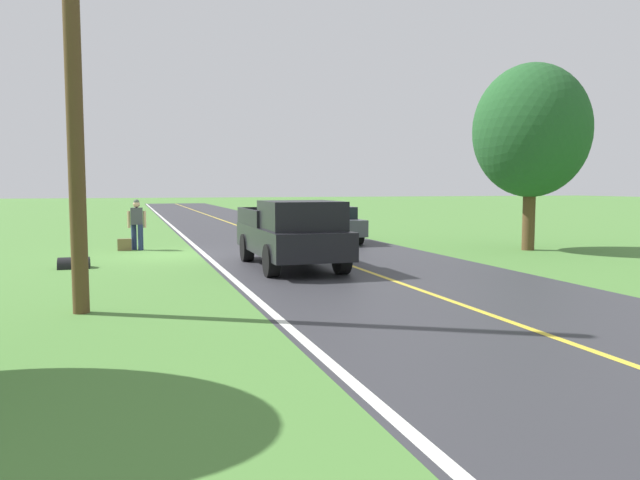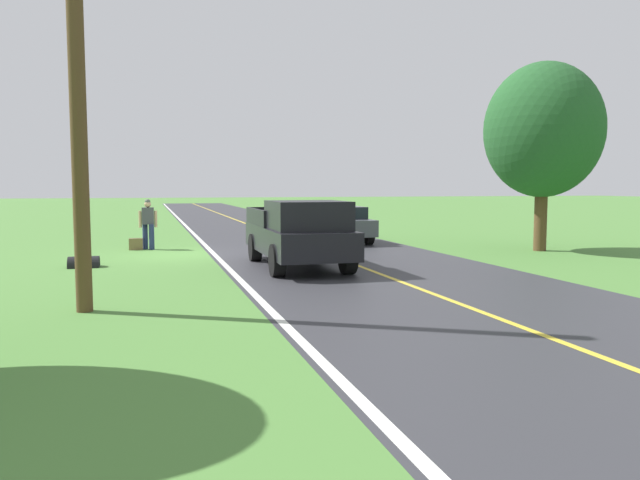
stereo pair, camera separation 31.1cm
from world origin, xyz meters
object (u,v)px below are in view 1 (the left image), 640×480
(pickup_truck_passing, at_px, (293,232))
(sedan_near_oncoming, at_px, (326,223))
(utility_pole_roadside, at_px, (73,61))
(hitchhiker_walking, at_px, (137,222))
(suitcase_carried, at_px, (125,245))
(tree_far_side_near, at_px, (531,131))

(pickup_truck_passing, relative_size, sedan_near_oncoming, 1.23)
(utility_pole_roadside, bearing_deg, hitchhiker_walking, -95.98)
(suitcase_carried, height_order, utility_pole_roadside, utility_pole_roadside)
(hitchhiker_walking, height_order, sedan_near_oncoming, hitchhiker_walking)
(suitcase_carried, xyz_separation_m, utility_pole_roadside, (0.70, 10.67, 4.09))
(hitchhiker_walking, bearing_deg, suitcase_carried, 9.37)
(suitcase_carried, distance_m, sedan_near_oncoming, 7.69)
(suitcase_carried, bearing_deg, pickup_truck_passing, 36.69)
(tree_far_side_near, bearing_deg, utility_pole_roadside, 25.46)
(hitchhiker_walking, relative_size, suitcase_carried, 3.80)
(suitcase_carried, relative_size, tree_far_side_near, 0.07)
(utility_pole_roadside, bearing_deg, tree_far_side_near, -154.54)
(hitchhiker_walking, relative_size, sedan_near_oncoming, 0.40)
(suitcase_carried, bearing_deg, utility_pole_roadside, -2.29)
(hitchhiker_walking, xyz_separation_m, tree_far_side_near, (-12.84, 4.09, 3.08))
(pickup_truck_passing, xyz_separation_m, utility_pole_roadside, (5.02, 4.56, 3.33))
(pickup_truck_passing, xyz_separation_m, sedan_near_oncoming, (-3.28, -7.14, -0.21))
(hitchhiker_walking, bearing_deg, sedan_near_oncoming, -172.45)
(utility_pole_roadside, bearing_deg, pickup_truck_passing, -137.77)
(pickup_truck_passing, relative_size, tree_far_side_near, 0.86)
(hitchhiker_walking, xyz_separation_m, utility_pole_roadside, (1.13, 10.74, 3.31))
(pickup_truck_passing, distance_m, tree_far_side_near, 9.69)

